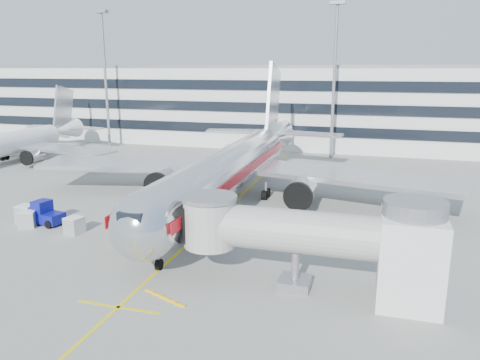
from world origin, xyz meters
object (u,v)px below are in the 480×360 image
(main_jet, at_px, (234,166))
(ramp_worker, at_px, (117,215))
(cargo_container_right, at_px, (28,219))
(cargo_container_front, at_px, (74,225))
(cargo_container_left, at_px, (26,213))
(baggage_tug, at_px, (46,214))
(belt_loader, at_px, (143,235))

(main_jet, distance_m, ramp_worker, 14.46)
(cargo_container_right, height_order, cargo_container_front, cargo_container_right)
(cargo_container_front, bearing_deg, cargo_container_left, 166.94)
(cargo_container_right, distance_m, cargo_container_front, 5.46)
(ramp_worker, bearing_deg, main_jet, 4.25)
(main_jet, height_order, baggage_tug, main_jet)
(cargo_container_front, distance_m, ramp_worker, 4.27)
(belt_loader, height_order, cargo_container_left, belt_loader)
(baggage_tug, height_order, ramp_worker, baggage_tug)
(baggage_tug, distance_m, cargo_container_front, 4.52)
(cargo_container_right, relative_size, ramp_worker, 1.10)
(baggage_tug, height_order, cargo_container_left, baggage_tug)
(baggage_tug, xyz_separation_m, cargo_container_right, (-1.19, -1.20, -0.23))
(cargo_container_left, height_order, cargo_container_right, cargo_container_left)
(main_jet, xyz_separation_m, baggage_tug, (-15.52, -13.00, -3.20))
(baggage_tug, distance_m, cargo_container_left, 2.47)
(cargo_container_front, bearing_deg, ramp_worker, 56.03)
(cargo_container_right, height_order, ramp_worker, ramp_worker)
(cargo_container_left, xyz_separation_m, cargo_container_right, (1.27, -1.30, -0.06))
(main_jet, xyz_separation_m, ramp_worker, (-8.86, -10.92, -3.34))
(main_jet, bearing_deg, cargo_container_right, -139.62)
(cargo_container_front, bearing_deg, main_jet, 52.13)
(main_jet, relative_size, ramp_worker, 28.56)
(ramp_worker, bearing_deg, cargo_container_left, 145.57)
(baggage_tug, relative_size, ramp_worker, 1.91)
(cargo_container_left, xyz_separation_m, ramp_worker, (9.12, 1.98, 0.03))
(cargo_container_right, xyz_separation_m, ramp_worker, (7.84, 3.28, 0.09))
(main_jet, distance_m, baggage_tug, 20.50)
(belt_loader, bearing_deg, cargo_container_left, 172.64)
(belt_loader, distance_m, cargo_container_right, 12.72)
(main_jet, distance_m, cargo_container_right, 22.20)
(main_jet, bearing_deg, cargo_container_left, -144.33)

